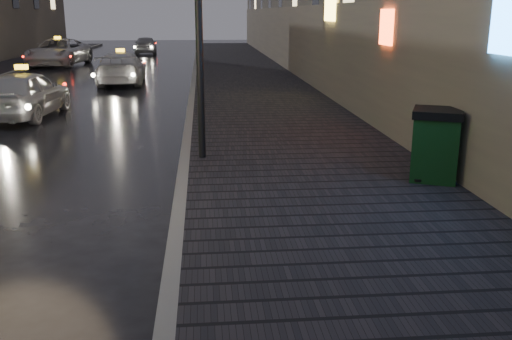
{
  "coord_description": "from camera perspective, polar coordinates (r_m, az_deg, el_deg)",
  "views": [
    {
      "loc": [
        1.9,
        -5.04,
        2.92
      ],
      "look_at": [
        2.59,
        2.4,
        0.85
      ],
      "focal_mm": 40.0,
      "sensor_mm": 36.0,
      "label": 1
    }
  ],
  "objects": [
    {
      "name": "taxi_near",
      "position": [
        17.7,
        -22.17,
        7.08
      ],
      "size": [
        1.98,
        4.15,
        1.37
      ],
      "primitive_type": "imported",
      "rotation": [
        0.0,
        0.0,
        3.05
      ],
      "color": "silver",
      "rests_on": "ground"
    },
    {
      "name": "taxi_far",
      "position": [
        34.92,
        -19.12,
        11.07
      ],
      "size": [
        3.08,
        5.63,
        1.5
      ],
      "primitive_type": "imported",
      "rotation": [
        0.0,
        0.0,
        -0.11
      ],
      "color": "silver",
      "rests_on": "ground"
    },
    {
      "name": "taxi_mid",
      "position": [
        25.02,
        -13.31,
        9.89
      ],
      "size": [
        2.09,
        4.68,
        1.33
      ],
      "primitive_type": "imported",
      "rotation": [
        0.0,
        0.0,
        3.19
      ],
      "color": "silver",
      "rests_on": "ground"
    },
    {
      "name": "sidewalk",
      "position": [
        26.27,
        -0.9,
        9.25
      ],
      "size": [
        4.6,
        58.0,
        0.15
      ],
      "primitive_type": "cube",
      "color": "black",
      "rests_on": "ground"
    },
    {
      "name": "trash_bin",
      "position": [
        10.12,
        17.52,
        2.48
      ],
      "size": [
        1.05,
        1.05,
        1.22
      ],
      "rotation": [
        0.0,
        0.0,
        -0.42
      ],
      "color": "black",
      "rests_on": "sidewalk"
    },
    {
      "name": "car_far",
      "position": [
        43.06,
        -10.97,
        12.17
      ],
      "size": [
        1.76,
        3.88,
        1.29
      ],
      "primitive_type": "imported",
      "rotation": [
        0.0,
        0.0,
        3.21
      ],
      "color": "gray",
      "rests_on": "ground"
    },
    {
      "name": "curb",
      "position": [
        26.2,
        -6.21,
        9.14
      ],
      "size": [
        0.2,
        58.0,
        0.15
      ],
      "primitive_type": "cube",
      "color": "slate",
      "rests_on": "ground"
    },
    {
      "name": "ground",
      "position": [
        6.13,
        -23.39,
        -14.36
      ],
      "size": [
        120.0,
        120.0,
        0.0
      ],
      "primitive_type": "plane",
      "color": "black",
      "rests_on": "ground"
    },
    {
      "name": "lamp_far",
      "position": [
        27.05,
        -5.63,
        16.6
      ],
      "size": [
        0.36,
        0.36,
        5.28
      ],
      "color": "black",
      "rests_on": "sidewalk"
    }
  ]
}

